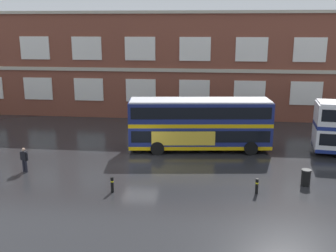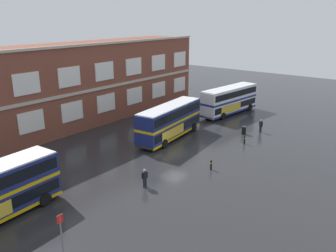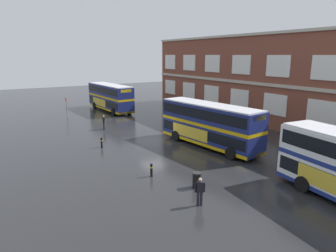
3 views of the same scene
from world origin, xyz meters
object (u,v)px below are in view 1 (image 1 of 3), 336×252
object	(u,v)px
safety_bollard_west	(257,186)
safety_bollard_east	(112,184)
station_litter_bin	(306,177)
waiting_passenger	(24,159)
double_decker_middle	(200,124)

from	to	relation	value
safety_bollard_west	safety_bollard_east	distance (m)	8.55
safety_bollard_west	safety_bollard_east	xyz separation A→B (m)	(-8.52, -0.68, 0.00)
safety_bollard_west	station_litter_bin	bearing A→B (deg)	27.64
safety_bollard_west	safety_bollard_east	bearing A→B (deg)	-175.45
station_litter_bin	safety_bollard_east	world-z (taller)	station_litter_bin
waiting_passenger	safety_bollard_east	bearing A→B (deg)	-21.60
waiting_passenger	station_litter_bin	distance (m)	18.39
safety_bollard_west	waiting_passenger	bearing A→B (deg)	172.61
safety_bollard_east	station_litter_bin	bearing A→B (deg)	11.29
waiting_passenger	safety_bollard_west	distance (m)	15.36
double_decker_middle	station_litter_bin	size ratio (longest dim) A/B	10.89
double_decker_middle	safety_bollard_west	world-z (taller)	double_decker_middle
station_litter_bin	safety_bollard_west	distance (m)	3.57
double_decker_middle	safety_bollard_east	xyz separation A→B (m)	(-4.86, -8.86, -1.66)
double_decker_middle	safety_bollard_east	world-z (taller)	double_decker_middle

